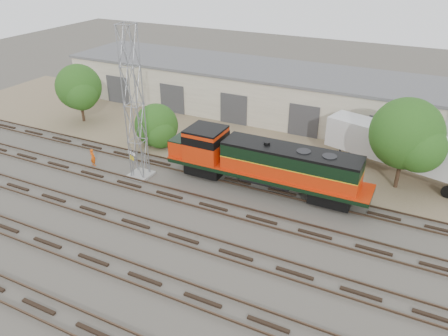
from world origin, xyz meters
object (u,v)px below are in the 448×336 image
at_px(locomotive, 263,162).
at_px(semi_trailer, 405,149).
at_px(worker, 93,157).
at_px(signal_tower, 134,108).

height_order(locomotive, semi_trailer, locomotive).
bearing_deg(locomotive, semi_trailer, 35.94).
xyz_separation_m(locomotive, worker, (-15.27, -3.01, -1.53)).
xyz_separation_m(signal_tower, semi_trailer, (20.34, 10.05, -3.70)).
bearing_deg(signal_tower, locomotive, 14.92).
xyz_separation_m(locomotive, signal_tower, (-10.24, -2.73, 3.90)).
relative_size(locomotive, signal_tower, 1.33).
xyz_separation_m(locomotive, semi_trailer, (10.09, 7.32, 0.20)).
distance_m(signal_tower, semi_trailer, 22.98).
distance_m(locomotive, worker, 15.64).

